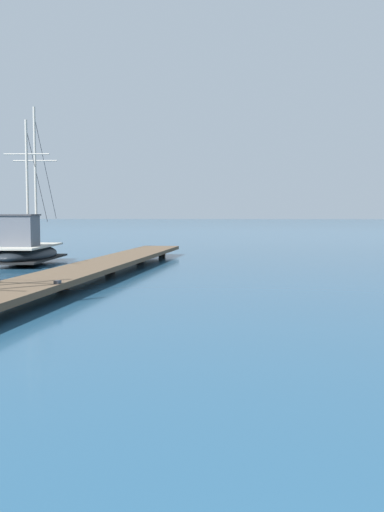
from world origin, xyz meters
name	(u,v)px	position (x,y,z in m)	size (l,w,h in m)	color
floating_dock	(89,269)	(-6.42, 17.64, 0.36)	(3.92, 22.88, 0.53)	brown
fishing_boat_2	(26,249)	(-10.49, 23.07, 0.62)	(2.32, 7.12, 6.85)	black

